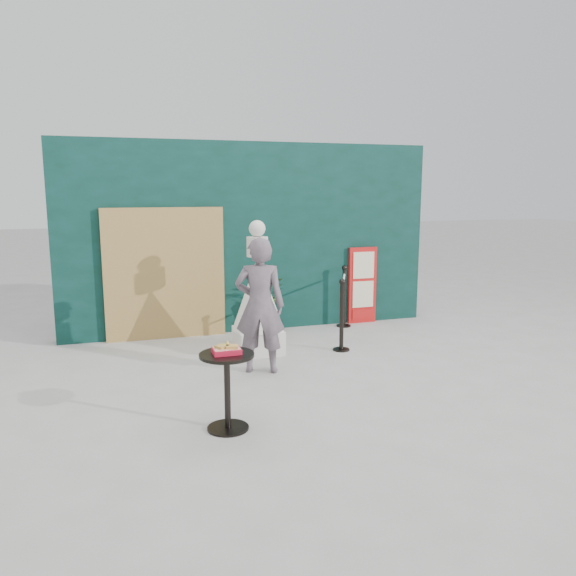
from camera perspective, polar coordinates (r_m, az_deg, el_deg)
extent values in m
plane|color=#ADAAA5|center=(6.46, 3.32, -10.56)|extent=(60.00, 60.00, 0.00)
cube|color=black|center=(9.09, -3.79, 5.15)|extent=(6.00, 0.30, 3.00)
cube|color=tan|center=(8.70, -12.39, 1.40)|extent=(1.80, 0.08, 2.00)
imported|color=slate|center=(6.95, -2.88, -1.78)|extent=(0.72, 0.59, 1.70)
cube|color=red|center=(9.66, 7.55, 0.28)|extent=(0.50, 0.06, 1.30)
cube|color=beige|center=(9.57, 7.69, 2.31)|extent=(0.38, 0.02, 0.45)
cube|color=beige|center=(9.65, 7.62, -0.63)|extent=(0.38, 0.02, 0.45)
cube|color=red|center=(9.72, 7.57, -2.66)|extent=(0.38, 0.02, 0.18)
cube|color=white|center=(7.93, -3.04, -5.34)|extent=(0.62, 0.62, 0.34)
cone|color=white|center=(7.78, -3.09, -0.52)|extent=(0.72, 0.72, 1.02)
cylinder|color=silver|center=(7.69, -3.13, 4.21)|extent=(0.29, 0.29, 0.27)
sphere|color=silver|center=(7.66, -3.15, 6.06)|extent=(0.23, 0.23, 0.23)
cylinder|color=black|center=(5.57, -6.11, -13.94)|extent=(0.40, 0.40, 0.02)
cylinder|color=black|center=(5.44, -6.18, -10.57)|extent=(0.06, 0.06, 0.72)
cylinder|color=black|center=(5.32, -6.25, -6.79)|extent=(0.52, 0.52, 0.03)
cube|color=red|center=(5.31, -6.26, -6.37)|extent=(0.26, 0.19, 0.05)
cube|color=#EA3F1F|center=(5.30, -6.26, -6.09)|extent=(0.24, 0.17, 0.00)
cube|color=gold|center=(5.30, -6.72, -5.93)|extent=(0.15, 0.14, 0.02)
cube|color=#D6954E|center=(5.29, -5.69, -5.95)|extent=(0.13, 0.13, 0.02)
cone|color=gold|center=(5.34, -6.17, -5.59)|extent=(0.06, 0.06, 0.06)
cylinder|color=brown|center=(9.02, -2.17, -3.68)|extent=(0.32, 0.32, 0.27)
cylinder|color=brown|center=(8.98, -2.18, -2.70)|extent=(0.36, 0.36, 0.04)
imported|color=#305725|center=(8.92, -2.19, -0.71)|extent=(0.53, 0.46, 0.59)
cylinder|color=black|center=(8.09, 5.42, -6.24)|extent=(0.24, 0.24, 0.02)
cylinder|color=black|center=(7.97, 5.48, -2.99)|extent=(0.06, 0.06, 0.96)
sphere|color=black|center=(7.87, 5.54, 0.63)|extent=(0.09, 0.09, 0.09)
cylinder|color=black|center=(9.47, 5.66, -3.83)|extent=(0.24, 0.24, 0.02)
cylinder|color=black|center=(9.37, 5.71, -1.03)|extent=(0.06, 0.06, 0.96)
sphere|color=black|center=(9.29, 5.76, 2.06)|extent=(0.09, 0.09, 0.09)
cylinder|color=white|center=(8.60, 5.65, 0.68)|extent=(0.63, 1.31, 0.03)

